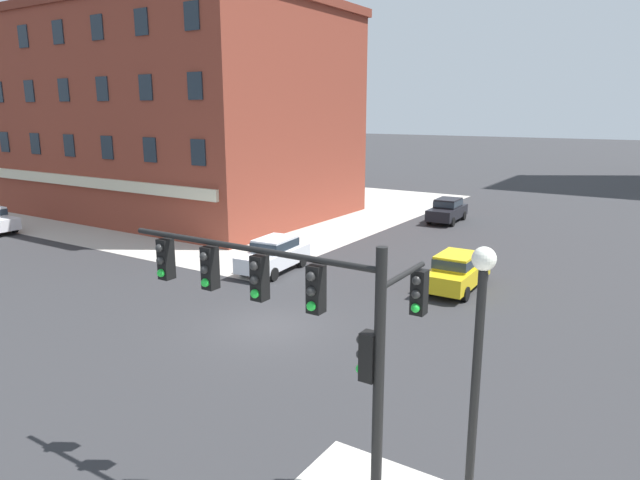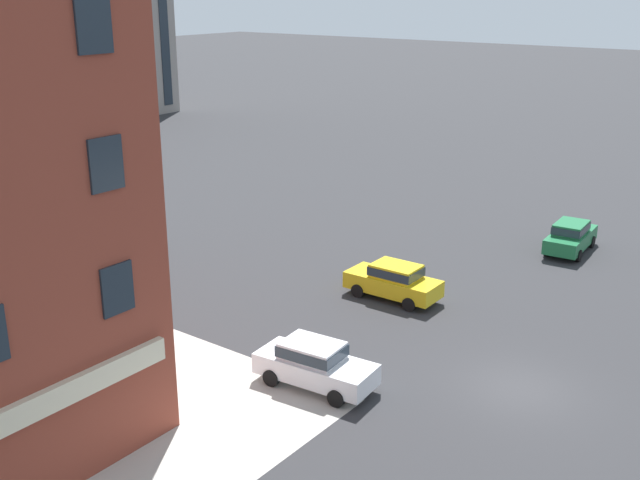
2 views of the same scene
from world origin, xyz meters
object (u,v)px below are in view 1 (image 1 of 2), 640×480
Objects in this scene: traffic_signal_main at (309,323)px; car_main_southbound_near at (447,209)px; street_lamp_corner_near at (475,389)px; car_main_mid at (457,270)px; car_cross_eastbound at (274,253)px.

traffic_signal_main reaches higher than car_main_southbound_near.
street_lamp_corner_near reaches higher than traffic_signal_main.
car_main_southbound_near is at bearing 111.68° from car_main_mid.
car_cross_eastbound is (-14.24, 13.56, -2.75)m from street_lamp_corner_near.
car_cross_eastbound is at bearing -167.04° from car_main_mid.
street_lamp_corner_near is at bearing -69.32° from car_main_southbound_near.
car_main_mid is (-2.22, 15.13, -2.97)m from traffic_signal_main.
car_cross_eastbound and car_main_mid have the same top height.
street_lamp_corner_near reaches higher than car_cross_eastbound.
street_lamp_corner_near reaches higher than car_main_mid.
car_main_southbound_near is 1.01× the size of car_main_mid.
street_lamp_corner_near is 19.86m from car_cross_eastbound.
street_lamp_corner_near is 1.34× the size of car_main_mid.
traffic_signal_main is 1.36× the size of car_cross_eastbound.
car_main_mid is (-5.57, 15.56, -2.75)m from street_lamp_corner_near.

